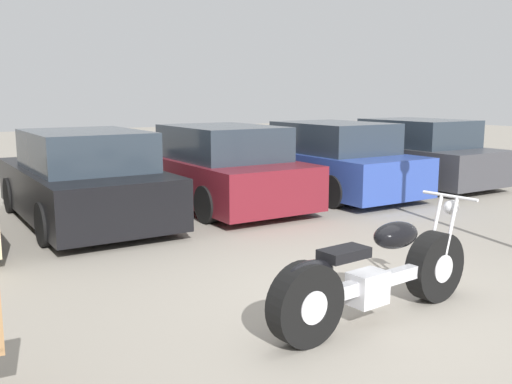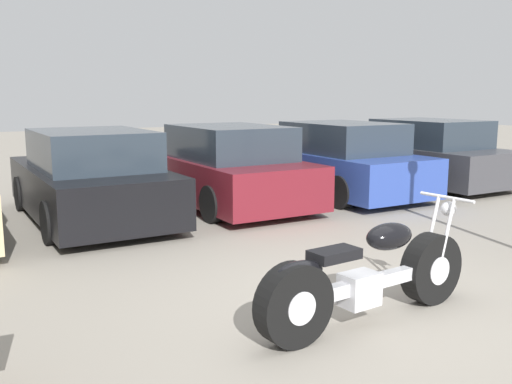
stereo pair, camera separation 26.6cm
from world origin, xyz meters
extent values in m
plane|color=gray|center=(0.00, 0.00, 0.00)|extent=(60.00, 60.00, 0.00)
cylinder|color=black|center=(0.67, -0.30, 0.35)|extent=(0.71, 0.26, 0.70)
cylinder|color=silver|center=(0.67, -0.30, 0.35)|extent=(0.30, 0.24, 0.28)
cylinder|color=black|center=(-1.05, -0.45, 0.35)|extent=(0.71, 0.26, 0.70)
cylinder|color=silver|center=(-1.05, -0.45, 0.35)|extent=(0.30, 0.24, 0.28)
cube|color=silver|center=(-0.19, -0.38, 0.37)|extent=(1.32, 0.22, 0.12)
cube|color=silver|center=(-0.31, -0.39, 0.33)|extent=(0.36, 0.27, 0.30)
ellipsoid|color=black|center=(0.05, -0.36, 0.76)|extent=(0.54, 0.33, 0.24)
cube|color=black|center=(-0.62, -0.41, 0.70)|extent=(0.46, 0.28, 0.09)
ellipsoid|color=black|center=(-1.00, -0.45, 0.61)|extent=(0.50, 0.24, 0.20)
cylinder|color=silver|center=(0.77, -0.39, 0.70)|extent=(0.22, 0.05, 0.70)
cylinder|color=silver|center=(0.75, -0.21, 0.70)|extent=(0.22, 0.05, 0.70)
cylinder|color=silver|center=(0.85, -0.29, 1.04)|extent=(0.08, 0.62, 0.03)
sphere|color=silver|center=(0.89, -0.29, 0.92)|extent=(0.15, 0.15, 0.15)
cylinder|color=silver|center=(-0.56, -0.27, 0.23)|extent=(1.32, 0.19, 0.08)
cube|color=black|center=(-1.28, 5.24, 0.51)|extent=(1.87, 4.32, 0.75)
cube|color=#28333D|center=(-1.28, 4.98, 1.18)|extent=(1.65, 2.24, 0.60)
cylinder|color=black|center=(-2.15, 6.58, 0.31)|extent=(0.20, 0.61, 0.61)
cylinder|color=black|center=(-0.40, 6.58, 0.31)|extent=(0.20, 0.61, 0.61)
cylinder|color=black|center=(-2.15, 3.90, 0.31)|extent=(0.20, 0.61, 0.61)
cylinder|color=black|center=(-0.40, 3.90, 0.31)|extent=(0.20, 0.61, 0.61)
cube|color=maroon|center=(1.23, 5.33, 0.51)|extent=(1.87, 4.32, 0.75)
cube|color=#28333D|center=(1.23, 5.08, 1.18)|extent=(1.65, 2.24, 0.60)
cylinder|color=black|center=(0.35, 6.67, 0.31)|extent=(0.20, 0.61, 0.61)
cylinder|color=black|center=(2.11, 6.67, 0.31)|extent=(0.20, 0.61, 0.61)
cylinder|color=black|center=(0.35, 4.00, 0.31)|extent=(0.20, 0.61, 0.61)
cylinder|color=black|center=(2.11, 4.00, 0.31)|extent=(0.20, 0.61, 0.61)
cube|color=#2D479E|center=(3.73, 5.20, 0.51)|extent=(1.87, 4.32, 0.75)
cube|color=#28333D|center=(3.73, 4.95, 1.18)|extent=(1.65, 2.24, 0.60)
cylinder|color=black|center=(2.86, 6.54, 0.31)|extent=(0.20, 0.61, 0.61)
cylinder|color=black|center=(4.61, 6.54, 0.31)|extent=(0.20, 0.61, 0.61)
cylinder|color=black|center=(2.86, 3.87, 0.31)|extent=(0.20, 0.61, 0.61)
cylinder|color=black|center=(4.61, 3.87, 0.31)|extent=(0.20, 0.61, 0.61)
cube|color=#3D3D42|center=(6.24, 5.25, 0.51)|extent=(1.87, 4.32, 0.75)
cube|color=#28333D|center=(6.24, 4.99, 1.18)|extent=(1.65, 2.24, 0.60)
cylinder|color=black|center=(5.36, 6.59, 0.31)|extent=(0.20, 0.61, 0.61)
cylinder|color=black|center=(7.12, 6.59, 0.31)|extent=(0.20, 0.61, 0.61)
cylinder|color=black|center=(5.36, 3.91, 0.31)|extent=(0.20, 0.61, 0.61)
cylinder|color=black|center=(7.12, 3.91, 0.31)|extent=(0.20, 0.61, 0.61)
camera|label=1|loc=(-3.76, -3.99, 2.05)|focal=40.00mm
camera|label=2|loc=(-3.53, -4.12, 2.05)|focal=40.00mm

